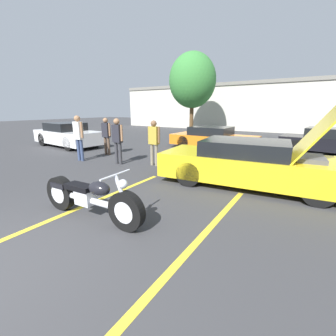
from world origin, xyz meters
TOP-DOWN VIEW (x-y plane):
  - parking_stripe_foreground at (-0.61, 2.00)m, footprint 0.12×5.95m
  - parking_stripe_middle at (2.03, 2.00)m, footprint 0.12×5.95m
  - far_building at (0.00, 23.03)m, footprint 32.00×4.20m
  - tree_background at (-5.30, 16.54)m, footprint 3.69×3.69m
  - motorcycle at (-0.02, 2.10)m, footprint 2.42×0.70m
  - show_car_hood_open at (2.06, 5.69)m, footprint 4.92×2.27m
  - parked_car_mid_left_row at (-1.05, 10.75)m, footprint 4.38×1.93m
  - parked_car_mid_right_row at (4.15, 12.33)m, footprint 4.54×2.20m
  - parked_car_left_row at (-8.04, 7.02)m, footprint 4.43×2.05m
  - spectator_near_motorcycle at (-4.42, 6.55)m, footprint 0.52×0.22m
  - spectator_by_show_car at (-1.45, 6.08)m, footprint 0.52×0.21m
  - spectator_midground at (-4.39, 5.12)m, footprint 0.52×0.23m
  - spectator_far_lot at (-2.71, 5.53)m, footprint 0.52×0.22m

SIDE VIEW (x-z plane):
  - parking_stripe_foreground at x=-0.61m, z-range 0.00..0.01m
  - parking_stripe_middle at x=2.03m, z-range 0.00..0.01m
  - motorcycle at x=-0.02m, z-range -0.08..0.90m
  - parked_car_mid_left_row at x=-1.05m, z-range -0.02..1.10m
  - parked_car_mid_right_row at x=4.15m, z-range -0.03..1.14m
  - show_car_hood_open at x=2.06m, z-range -0.49..1.72m
  - parked_car_left_row at x=-8.04m, z-range -0.02..1.26m
  - spectator_by_show_car at x=-1.45m, z-range 0.15..1.78m
  - spectator_near_motorcycle at x=-4.42m, z-range 0.15..1.79m
  - spectator_far_lot at x=-2.71m, z-range 0.16..1.85m
  - spectator_midground at x=-4.39m, z-range 0.18..1.95m
  - far_building at x=0.00m, z-range 0.14..4.54m
  - tree_background at x=-5.30m, z-range 1.02..7.32m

